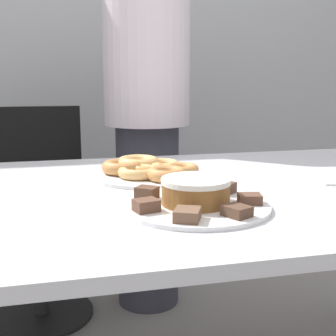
% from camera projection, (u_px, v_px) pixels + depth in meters
% --- Properties ---
extents(wall_back, '(8.00, 0.05, 2.60)m').
position_uv_depth(wall_back, '(103.00, 28.00, 2.67)').
color(wall_back, '#A8AAAD').
rests_on(wall_back, ground_plane).
extents(table, '(1.92, 1.02, 0.74)m').
position_uv_depth(table, '(172.00, 214.00, 1.26)').
color(table, silver).
rests_on(table, ground_plane).
extents(person_standing, '(0.37, 0.37, 1.68)m').
position_uv_depth(person_standing, '(147.00, 112.00, 2.02)').
color(person_standing, '#383842').
rests_on(person_standing, ground_plane).
extents(office_chair_left, '(0.45, 0.45, 0.90)m').
position_uv_depth(office_chair_left, '(38.00, 218.00, 2.03)').
color(office_chair_left, black).
rests_on(office_chair_left, ground_plane).
extents(plate_cake, '(0.34, 0.34, 0.01)m').
position_uv_depth(plate_cake, '(196.00, 206.00, 1.06)').
color(plate_cake, white).
rests_on(plate_cake, table).
extents(plate_donuts, '(0.33, 0.33, 0.01)m').
position_uv_depth(plate_donuts, '(147.00, 175.00, 1.39)').
color(plate_donuts, white).
rests_on(plate_donuts, table).
extents(frosted_cake, '(0.16, 0.16, 0.06)m').
position_uv_depth(frosted_cake, '(196.00, 191.00, 1.05)').
color(frosted_cake, brown).
rests_on(frosted_cake, plate_cake).
extents(lamington_0, '(0.07, 0.07, 0.03)m').
position_uv_depth(lamington_0, '(223.00, 188.00, 1.15)').
color(lamington_0, '#513828').
rests_on(lamington_0, plate_cake).
extents(lamington_1, '(0.04, 0.05, 0.03)m').
position_uv_depth(lamington_1, '(181.00, 186.00, 1.17)').
color(lamington_1, brown).
rests_on(lamington_1, plate_cake).
extents(lamington_2, '(0.06, 0.06, 0.03)m').
position_uv_depth(lamington_2, '(147.00, 193.00, 1.10)').
color(lamington_2, '#513828').
rests_on(lamington_2, plate_cake).
extents(lamington_3, '(0.06, 0.05, 0.03)m').
position_uv_depth(lamington_3, '(146.00, 205.00, 1.00)').
color(lamington_3, brown).
rests_on(lamington_3, plate_cake).
extents(lamington_4, '(0.07, 0.07, 0.02)m').
position_uv_depth(lamington_4, '(187.00, 215.00, 0.94)').
color(lamington_4, brown).
rests_on(lamington_4, plate_cake).
extents(lamington_5, '(0.06, 0.07, 0.02)m').
position_uv_depth(lamington_5, '(237.00, 211.00, 0.96)').
color(lamington_5, '#513828').
rests_on(lamington_5, plate_cake).
extents(lamington_6, '(0.06, 0.05, 0.02)m').
position_uv_depth(lamington_6, '(250.00, 199.00, 1.06)').
color(lamington_6, brown).
rests_on(lamington_6, plate_cake).
extents(donut_0, '(0.11, 0.11, 0.03)m').
position_uv_depth(donut_0, '(147.00, 169.00, 1.38)').
color(donut_0, '#C68447').
rests_on(donut_0, plate_donuts).
extents(donut_1, '(0.13, 0.13, 0.04)m').
position_uv_depth(donut_1, '(138.00, 163.00, 1.44)').
color(donut_1, '#E5AD66').
rests_on(donut_1, plate_donuts).
extents(donut_2, '(0.12, 0.12, 0.04)m').
position_uv_depth(donut_2, '(122.00, 167.00, 1.39)').
color(donut_2, '#C68447').
rests_on(donut_2, plate_donuts).
extents(donut_3, '(0.12, 0.12, 0.03)m').
position_uv_depth(donut_3, '(139.00, 172.00, 1.33)').
color(donut_3, '#E5AD66').
rests_on(donut_3, plate_donuts).
extents(donut_4, '(0.11, 0.11, 0.03)m').
position_uv_depth(donut_4, '(165.00, 174.00, 1.30)').
color(donut_4, '#C68447').
rests_on(donut_4, plate_donuts).
extents(donut_5, '(0.10, 0.10, 0.03)m').
position_uv_depth(donut_5, '(182.00, 169.00, 1.37)').
color(donut_5, '#D18E4C').
rests_on(donut_5, plate_donuts).
extents(donut_6, '(0.12, 0.12, 0.03)m').
position_uv_depth(donut_6, '(161.00, 165.00, 1.44)').
color(donut_6, '#E5AD66').
rests_on(donut_6, plate_donuts).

